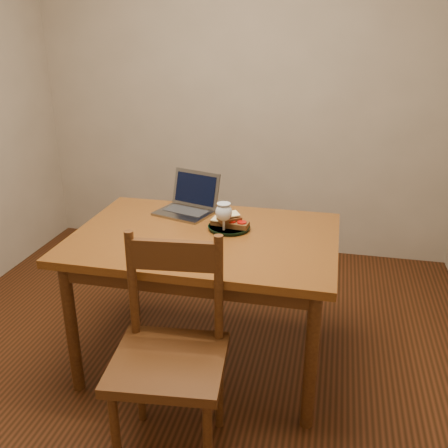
% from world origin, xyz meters
% --- Properties ---
extents(floor, '(3.20, 3.20, 0.02)m').
position_xyz_m(floor, '(0.00, 0.00, -0.01)').
color(floor, black).
rests_on(floor, ground).
extents(back_wall, '(3.20, 0.02, 2.60)m').
position_xyz_m(back_wall, '(0.00, 1.61, 1.30)').
color(back_wall, gray).
rests_on(back_wall, floor).
extents(table, '(1.30, 0.90, 0.74)m').
position_xyz_m(table, '(0.11, 0.04, 0.65)').
color(table, '#55240E').
rests_on(table, floor).
extents(chair, '(0.49, 0.47, 0.48)m').
position_xyz_m(chair, '(0.12, -0.59, 0.52)').
color(chair, '#381B0B').
rests_on(chair, floor).
extents(plate, '(0.22, 0.22, 0.02)m').
position_xyz_m(plate, '(0.21, 0.14, 0.75)').
color(plate, black).
rests_on(plate, table).
extents(sandwich_cheese, '(0.12, 0.08, 0.03)m').
position_xyz_m(sandwich_cheese, '(0.17, 0.15, 0.78)').
color(sandwich_cheese, '#381E0C').
rests_on(sandwich_cheese, plate).
extents(sandwich_tomato, '(0.13, 0.08, 0.04)m').
position_xyz_m(sandwich_tomato, '(0.25, 0.13, 0.78)').
color(sandwich_tomato, '#381E0C').
rests_on(sandwich_tomato, plate).
extents(sandwich_top, '(0.13, 0.12, 0.04)m').
position_xyz_m(sandwich_top, '(0.21, 0.14, 0.80)').
color(sandwich_top, '#381E0C').
rests_on(sandwich_top, plate).
extents(milk_glass, '(0.08, 0.08, 0.16)m').
position_xyz_m(milk_glass, '(0.20, 0.07, 0.82)').
color(milk_glass, white).
rests_on(milk_glass, table).
extents(laptop, '(0.36, 0.34, 0.21)m').
position_xyz_m(laptop, '(-0.06, 0.35, 0.80)').
color(laptop, slate).
rests_on(laptop, table).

